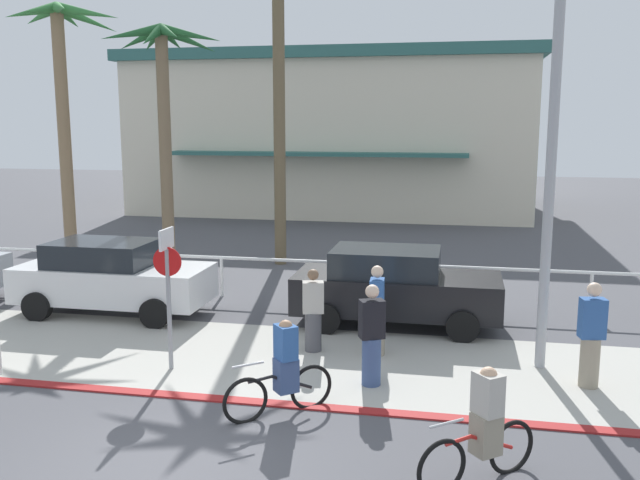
% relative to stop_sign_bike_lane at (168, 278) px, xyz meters
% --- Properties ---
extents(ground_plane, '(80.00, 80.00, 0.00)m').
position_rel_stop_sign_bike_lane_xyz_m(ground_plane, '(1.35, 6.68, -1.68)').
color(ground_plane, '#4C4C51').
extents(sidewalk_strip, '(44.00, 4.00, 0.02)m').
position_rel_stop_sign_bike_lane_xyz_m(sidewalk_strip, '(1.35, 0.88, -1.67)').
color(sidewalk_strip, '#ADAAA0').
rests_on(sidewalk_strip, ground).
extents(curb_paint, '(44.00, 0.24, 0.03)m').
position_rel_stop_sign_bike_lane_xyz_m(curb_paint, '(1.35, -1.12, -1.66)').
color(curb_paint, maroon).
rests_on(curb_paint, ground).
extents(building_backdrop, '(19.16, 12.77, 7.58)m').
position_rel_stop_sign_bike_lane_xyz_m(building_backdrop, '(-1.18, 24.35, 2.13)').
color(building_backdrop, beige).
rests_on(building_backdrop, ground).
extents(rail_fence, '(22.20, 0.08, 1.04)m').
position_rel_stop_sign_bike_lane_xyz_m(rail_fence, '(1.35, 5.18, -0.84)').
color(rail_fence, white).
rests_on(rail_fence, ground).
extents(stop_sign_bike_lane, '(0.52, 0.56, 2.56)m').
position_rel_stop_sign_bike_lane_xyz_m(stop_sign_bike_lane, '(0.00, 0.00, 0.00)').
color(stop_sign_bike_lane, gray).
rests_on(stop_sign_bike_lane, ground).
extents(streetlight_curb, '(0.24, 2.54, 7.50)m').
position_rel_stop_sign_bike_lane_xyz_m(streetlight_curb, '(6.49, 1.18, 2.60)').
color(streetlight_curb, '#9EA0A5').
rests_on(streetlight_curb, ground).
extents(palm_tree_0, '(3.40, 3.33, 7.69)m').
position_rel_stop_sign_bike_lane_xyz_m(palm_tree_0, '(-6.22, 7.28, 4.06)').
color(palm_tree_0, '#846B4C').
rests_on(palm_tree_0, ground).
extents(palm_tree_1, '(3.15, 2.82, 7.12)m').
position_rel_stop_sign_bike_lane_xyz_m(palm_tree_1, '(-3.42, 7.88, 3.69)').
color(palm_tree_1, '#756047').
rests_on(palm_tree_1, ground).
extents(palm_tree_2, '(3.59, 3.08, 9.31)m').
position_rel_stop_sign_bike_lane_xyz_m(palm_tree_2, '(-0.47, 9.43, 5.25)').
color(palm_tree_2, brown).
rests_on(palm_tree_2, ground).
extents(car_white_1, '(4.40, 2.02, 1.69)m').
position_rel_stop_sign_bike_lane_xyz_m(car_white_1, '(-2.82, 3.18, -0.81)').
color(car_white_1, white).
rests_on(car_white_1, ground).
extents(car_black_2, '(4.40, 2.02, 1.69)m').
position_rel_stop_sign_bike_lane_xyz_m(car_black_2, '(3.65, 3.51, -0.81)').
color(car_black_2, black).
rests_on(car_black_2, ground).
extents(cyclist_black_0, '(1.43, 1.22, 1.50)m').
position_rel_stop_sign_bike_lane_xyz_m(cyclist_black_0, '(2.44, -1.43, -0.98)').
color(cyclist_black_0, black).
rests_on(cyclist_black_0, ground).
extents(cyclist_red_1, '(1.44, 1.20, 1.50)m').
position_rel_stop_sign_bike_lane_xyz_m(cyclist_red_1, '(5.34, -2.87, -0.98)').
color(cyclist_red_1, black).
rests_on(cyclist_red_1, ground).
extents(pedestrian_0, '(0.47, 0.42, 1.75)m').
position_rel_stop_sign_bike_lane_xyz_m(pedestrian_0, '(3.61, -0.05, -0.87)').
color(pedestrian_0, '#384C7A').
rests_on(pedestrian_0, ground).
extents(pedestrian_1, '(0.45, 0.39, 1.63)m').
position_rel_stop_sign_bike_lane_xyz_m(pedestrian_1, '(2.29, 1.47, -0.93)').
color(pedestrian_1, '#4C4C51').
rests_on(pedestrian_1, ground).
extents(pedestrian_2, '(0.44, 0.37, 1.80)m').
position_rel_stop_sign_bike_lane_xyz_m(pedestrian_2, '(7.18, 0.59, -0.84)').
color(pedestrian_2, gray).
rests_on(pedestrian_2, ground).
extents(pedestrian_3, '(0.34, 0.41, 1.75)m').
position_rel_stop_sign_bike_lane_xyz_m(pedestrian_3, '(3.51, 1.48, -0.87)').
color(pedestrian_3, gray).
rests_on(pedestrian_3, ground).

